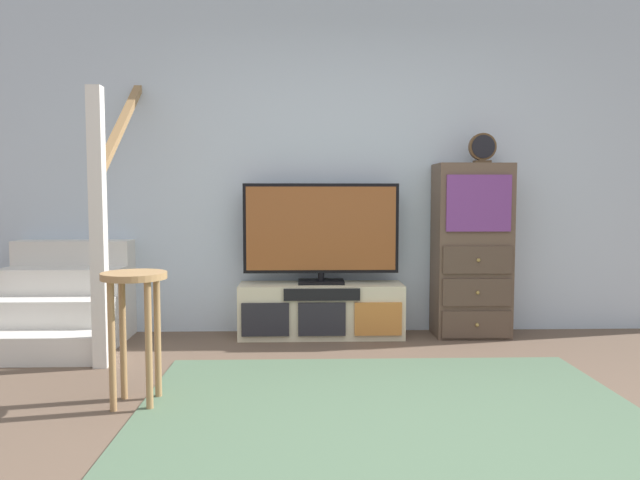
% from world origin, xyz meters
% --- Properties ---
extents(ground_plane, '(20.00, 20.00, 0.00)m').
position_xyz_m(ground_plane, '(0.00, 0.00, 0.00)').
color(ground_plane, brown).
extents(back_wall, '(6.40, 0.12, 2.70)m').
position_xyz_m(back_wall, '(0.00, 2.46, 1.35)').
color(back_wall, silver).
rests_on(back_wall, ground_plane).
extents(area_rug, '(2.60, 1.80, 0.01)m').
position_xyz_m(area_rug, '(0.00, 0.60, 0.01)').
color(area_rug, '#4C664C').
rests_on(area_rug, ground_plane).
extents(media_console, '(1.28, 0.38, 0.42)m').
position_xyz_m(media_console, '(-0.30, 2.19, 0.21)').
color(media_console, beige).
rests_on(media_console, ground_plane).
extents(television, '(1.22, 0.22, 0.79)m').
position_xyz_m(television, '(-0.30, 2.22, 0.84)').
color(television, black).
rests_on(television, media_console).
extents(side_cabinet, '(0.58, 0.38, 1.36)m').
position_xyz_m(side_cabinet, '(0.89, 2.20, 0.68)').
color(side_cabinet, brown).
rests_on(side_cabinet, ground_plane).
extents(desk_clock, '(0.21, 0.08, 0.24)m').
position_xyz_m(desk_clock, '(0.96, 2.19, 1.48)').
color(desk_clock, '#4C3823').
rests_on(desk_clock, side_cabinet).
extents(staircase, '(1.00, 1.36, 2.20)m').
position_xyz_m(staircase, '(-2.24, 2.20, 0.37)').
color(staircase, silver).
rests_on(staircase, ground_plane).
extents(bar_stool_near, '(0.34, 0.34, 0.71)m').
position_xyz_m(bar_stool_near, '(-1.33, 0.69, 0.53)').
color(bar_stool_near, '#A37A4C').
rests_on(bar_stool_near, ground_plane).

